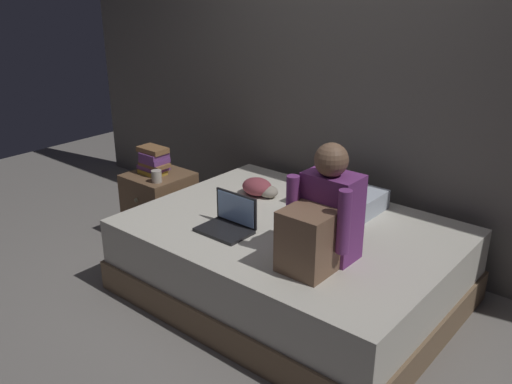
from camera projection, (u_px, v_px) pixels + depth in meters
ground_plane at (237, 301)px, 3.49m from camera, size 8.00×8.00×0.00m
wall_back at (348, 65)px, 3.85m from camera, size 5.60×0.10×2.70m
bed at (291, 260)px, 3.50m from camera, size 2.00×1.50×0.49m
nightstand at (160, 205)px, 4.29m from camera, size 0.44×0.46×0.52m
person_sitting at (322, 219)px, 2.88m from camera, size 0.39×0.44×0.66m
laptop at (229, 222)px, 3.32m from camera, size 0.32×0.23×0.22m
pillow at (339, 197)px, 3.67m from camera, size 0.56×0.36×0.13m
book_stack at (154, 161)px, 4.16m from camera, size 0.25×0.16×0.21m
mug at (157, 176)px, 4.01m from camera, size 0.08×0.08×0.09m
clothes_pile at (259, 188)px, 3.85m from camera, size 0.27×0.19×0.12m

